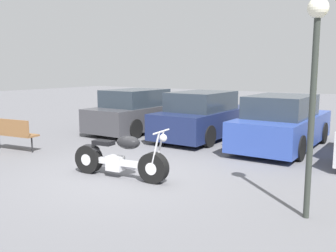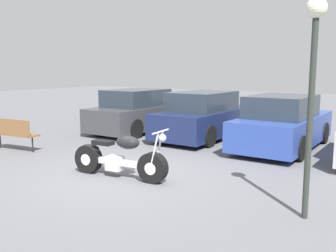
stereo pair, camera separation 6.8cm
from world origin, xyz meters
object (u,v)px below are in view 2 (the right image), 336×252
(parked_car_dark_grey, at_px, (140,112))
(park_bench, at_px, (13,131))
(motorcycle, at_px, (118,158))
(parked_car_blue, at_px, (283,124))
(parked_car_navy, at_px, (205,117))
(lamp_post, at_px, (313,64))

(parked_car_dark_grey, height_order, park_bench, parked_car_dark_grey)
(parked_car_dark_grey, bearing_deg, motorcycle, -55.93)
(parked_car_blue, bearing_deg, parked_car_navy, 175.47)
(parked_car_dark_grey, distance_m, lamp_post, 8.73)
(motorcycle, distance_m, parked_car_blue, 5.16)
(motorcycle, relative_size, parked_car_navy, 0.52)
(parked_car_dark_grey, xyz_separation_m, lamp_post, (7.05, -4.89, 1.60))
(parked_car_navy, xyz_separation_m, lamp_post, (4.45, -5.03, 1.60))
(motorcycle, xyz_separation_m, lamp_post, (3.77, -0.04, 1.89))
(parked_car_dark_grey, distance_m, parked_car_blue, 5.20)
(motorcycle, relative_size, lamp_post, 0.69)
(parked_car_dark_grey, height_order, parked_car_blue, same)
(parked_car_blue, bearing_deg, parked_car_dark_grey, 179.22)
(park_bench, relative_size, lamp_post, 0.47)
(park_bench, bearing_deg, parked_car_navy, 53.92)
(parked_car_navy, height_order, lamp_post, lamp_post)
(parked_car_dark_grey, distance_m, park_bench, 4.63)
(motorcycle, bearing_deg, parked_car_dark_grey, 124.07)
(motorcycle, xyz_separation_m, parked_car_dark_grey, (-3.28, 4.85, 0.28))
(parked_car_navy, height_order, parked_car_blue, same)
(parked_car_navy, bearing_deg, parked_car_blue, -4.53)
(parked_car_navy, bearing_deg, park_bench, -126.08)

